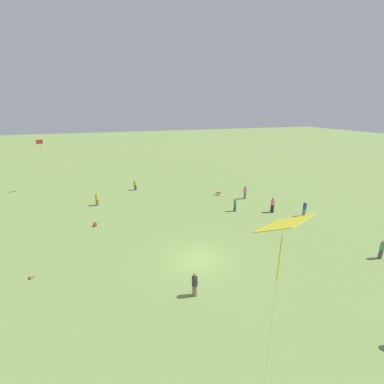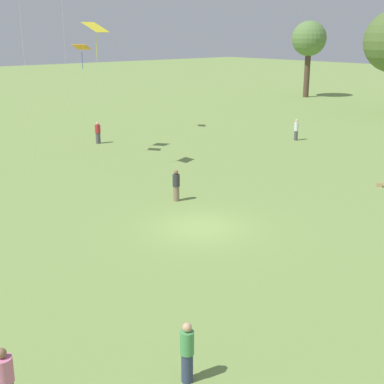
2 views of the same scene
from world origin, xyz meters
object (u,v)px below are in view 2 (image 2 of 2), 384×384
object	(u,v)px
person_4	(5,384)
kite_4	(82,50)
person_1	(176,186)
picnic_bag_0	(380,185)
person_0	(296,130)
person_7	(98,133)
kite_2	(96,30)
person_6	(187,352)

from	to	relation	value
person_4	kite_4	xyz separation A→B (m)	(-22.30, 15.06, 6.50)
person_1	picnic_bag_0	bearing A→B (deg)	27.52
person_0	person_4	xyz separation A→B (m)	(16.53, -31.15, 0.01)
person_7	person_1	bearing A→B (deg)	-0.76
person_1	picnic_bag_0	size ratio (longest dim) A/B	4.06
person_4	kite_2	size ratio (longest dim) A/B	0.20
picnic_bag_0	kite_4	bearing A→B (deg)	-153.31
kite_2	person_4	bearing A→B (deg)	-103.95
person_0	person_7	xyz separation A→B (m)	(-9.48, -12.98, -0.02)
person_7	picnic_bag_0	size ratio (longest dim) A/B	4.18
person_6	person_7	bearing A→B (deg)	45.69
person_7	kite_2	bearing A→B (deg)	-13.36
person_0	person_1	xyz separation A→B (m)	(6.28, -17.76, -0.03)
person_0	kite_2	size ratio (longest dim) A/B	0.19
kite_2	kite_4	size ratio (longest dim) A/B	1.18
person_4	kite_2	world-z (taller)	kite_2
kite_2	kite_4	world-z (taller)	kite_2
person_1	person_6	world-z (taller)	person_1
person_7	kite_2	world-z (taller)	kite_2
person_7	picnic_bag_0	xyz separation A→B (m)	(21.37, 5.76, -0.73)
kite_2	picnic_bag_0	xyz separation A→B (m)	(13.59, 10.16, -8.53)
person_4	kite_2	xyz separation A→B (m)	(-18.24, 13.77, 7.76)
picnic_bag_0	person_7	bearing A→B (deg)	-164.91
person_7	kite_4	distance (m)	8.13
person_4	person_1	bearing A→B (deg)	-103.81
person_6	kite_2	distance (m)	23.57
kite_2	kite_4	bearing A→B (deg)	95.61
person_7	picnic_bag_0	bearing A→B (deg)	31.20
person_6	picnic_bag_0	bearing A→B (deg)	0.50
person_6	person_7	xyz separation A→B (m)	(-27.75, 14.17, 0.01)
person_4	picnic_bag_0	bearing A→B (deg)	-130.26
person_0	person_6	distance (m)	32.73
person_0	person_4	world-z (taller)	person_4
person_1	kite_2	distance (m)	11.18
person_1	person_7	distance (m)	16.47
person_1	kite_4	bearing A→B (deg)	137.64
person_6	kite_4	size ratio (longest dim) A/B	0.22
person_0	kite_4	xyz separation A→B (m)	(-5.77, -16.10, 6.51)
person_4	kite_2	bearing A→B (deg)	-88.31
person_1	kite_2	bearing A→B (deg)	142.75
kite_4	person_7	bearing A→B (deg)	-29.21
person_4	person_6	bearing A→B (deg)	-164.70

